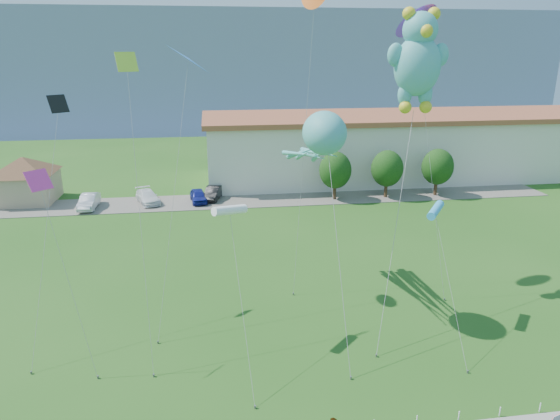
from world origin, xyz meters
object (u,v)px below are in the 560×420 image
object	(u,v)px
octopus_kite	(318,144)
teddy_bear_kite	(418,58)
parked_car_blue	(198,196)
parked_car_silver	(89,201)
warehouse	(434,144)
parked_car_black	(213,193)
parked_car_white	(148,197)
pavilion	(24,175)

from	to	relation	value
octopus_kite	teddy_bear_kite	size ratio (longest dim) A/B	0.76
octopus_kite	parked_car_blue	bearing A→B (deg)	108.05
parked_car_silver	octopus_kite	xyz separation A→B (m)	(19.45, -23.81, 9.88)
parked_car_silver	teddy_bear_kite	distance (m)	37.22
warehouse	parked_car_black	distance (m)	30.81
octopus_kite	teddy_bear_kite	xyz separation A→B (m)	(6.60, 1.72, 4.90)
parked_car_silver	parked_car_blue	size ratio (longest dim) A/B	1.12
parked_car_white	teddy_bear_kite	size ratio (longest dim) A/B	0.26
pavilion	parked_car_blue	size ratio (longest dim) A/B	2.28
parked_car_black	octopus_kite	size ratio (longest dim) A/B	0.30
warehouse	octopus_kite	distance (m)	41.26
octopus_kite	parked_car_white	bearing A→B (deg)	118.43
warehouse	parked_car_silver	size ratio (longest dim) A/B	13.48
octopus_kite	parked_car_silver	bearing A→B (deg)	129.25
teddy_bear_kite	warehouse	bearing A→B (deg)	62.42
pavilion	teddy_bear_kite	world-z (taller)	teddy_bear_kite
parked_car_blue	octopus_kite	xyz separation A→B (m)	(7.98, -24.50, 9.93)
parked_car_white	parked_car_black	world-z (taller)	parked_car_black
warehouse	parked_car_white	distance (m)	37.83
parked_car_silver	parked_car_black	xyz separation A→B (m)	(13.09, 1.65, -0.04)
pavilion	parked_car_blue	distance (m)	19.19
parked_car_silver	parked_car_blue	world-z (taller)	parked_car_silver
parked_car_blue	teddy_bear_kite	world-z (taller)	teddy_bear_kite
parked_car_white	parked_car_black	bearing A→B (deg)	-15.26
parked_car_black	teddy_bear_kite	xyz separation A→B (m)	(12.96, -23.74, 14.81)
pavilion	parked_car_black	bearing A→B (deg)	-5.67
parked_car_blue	parked_car_black	size ratio (longest dim) A/B	0.94
parked_car_black	teddy_bear_kite	size ratio (longest dim) A/B	0.23
octopus_kite	pavilion	bearing A→B (deg)	134.28
pavilion	parked_car_white	world-z (taller)	pavilion
teddy_bear_kite	parked_car_white	bearing A→B (deg)	130.88
parked_car_white	octopus_kite	world-z (taller)	octopus_kite
parked_car_white	teddy_bear_kite	world-z (taller)	teddy_bear_kite
parked_car_silver	parked_car_black	size ratio (longest dim) A/B	1.06
pavilion	parked_car_black	xyz separation A→B (m)	(20.44, -2.03, -2.26)
pavilion	teddy_bear_kite	size ratio (longest dim) A/B	0.50
pavilion	parked_car_white	xyz separation A→B (m)	(13.30, -2.54, -2.27)
pavilion	parked_car_silver	distance (m)	8.51
warehouse	teddy_bear_kite	size ratio (longest dim) A/B	3.29
teddy_bear_kite	pavilion	bearing A→B (deg)	142.35
pavilion	parked_car_silver	world-z (taller)	pavilion
parked_car_blue	octopus_kite	bearing A→B (deg)	-79.25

